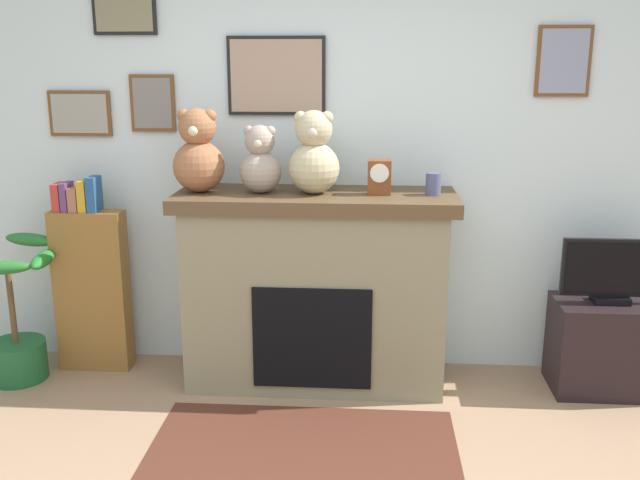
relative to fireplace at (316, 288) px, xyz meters
The scene contains 12 objects.
back_wall 0.80m from the fireplace, 81.00° to the left, with size 5.20×0.15×2.60m.
fireplace is the anchor object (origin of this frame).
bookshelf 1.41m from the fireplace, behind, with size 0.44×0.16×1.23m.
potted_plant 1.84m from the fireplace, behind, with size 0.51×0.52×0.88m.
tv_stand 1.74m from the fireplace, ahead, with size 0.60×0.40×0.55m, color black.
television 1.71m from the fireplace, ahead, with size 0.58×0.14×0.38m.
area_rug 1.12m from the fireplace, 90.00° to the right, with size 1.56×1.15×0.01m, color #50281C.
candle_jar 0.93m from the fireplace, ahead, with size 0.09×0.09×0.13m, color #4C517A.
mantel_clock 0.77m from the fireplace, ahead, with size 0.13×0.10×0.20m.
teddy_bear_cream 1.04m from the fireplace, behind, with size 0.30×0.30×0.48m.
teddy_bear_tan 0.81m from the fireplace, behind, with size 0.24×0.24×0.39m.
teddy_bear_brown 0.79m from the fireplace, 114.75° to the right, with size 0.29×0.29×0.47m.
Camera 1 is at (0.25, -2.33, 1.90)m, focal length 39.55 mm.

